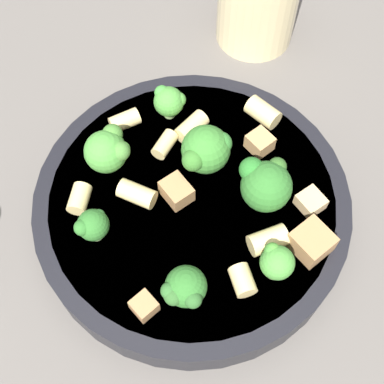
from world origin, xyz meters
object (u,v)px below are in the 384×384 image
at_px(rigatoni_4, 125,121).
at_px(rigatoni_0, 263,112).
at_px(rigatoni_2, 137,194).
at_px(broccoli_floret_4, 184,288).
at_px(rigatoni_6, 165,144).
at_px(chicken_chunk_1, 144,306).
at_px(broccoli_floret_0, 169,101).
at_px(rigatoni_7, 79,199).
at_px(chicken_chunk_2, 312,242).
at_px(broccoli_floret_3, 206,150).
at_px(chicken_chunk_0, 311,202).
at_px(broccoli_floret_5, 265,184).
at_px(pasta_bowl, 192,206).
at_px(broccoli_floret_6, 276,262).
at_px(rigatoni_1, 192,127).
at_px(rigatoni_5, 268,240).
at_px(drinking_glass, 258,1).
at_px(broccoli_floret_2, 93,225).
at_px(chicken_chunk_4, 260,143).
at_px(chicken_chunk_3, 177,191).
at_px(broccoli_floret_1, 108,150).
at_px(rigatoni_3, 243,280).

bearing_deg(rigatoni_4, rigatoni_0, 151.04).
bearing_deg(rigatoni_2, broccoli_floret_4, 82.59).
distance_m(rigatoni_6, chicken_chunk_1, 0.14).
xyz_separation_m(broccoli_floret_0, chicken_chunk_1, (0.11, 0.14, -0.01)).
relative_size(rigatoni_7, chicken_chunk_2, 0.83).
bearing_deg(broccoli_floret_3, chicken_chunk_0, 123.57).
height_order(broccoli_floret_5, rigatoni_7, broccoli_floret_5).
relative_size(pasta_bowl, broccoli_floret_0, 8.21).
relative_size(broccoli_floret_6, rigatoni_0, 1.19).
xyz_separation_m(broccoli_floret_0, rigatoni_1, (-0.01, 0.03, -0.01)).
bearing_deg(rigatoni_7, rigatoni_0, 176.51).
relative_size(broccoli_floret_6, rigatoni_5, 1.19).
relative_size(broccoli_floret_0, drinking_glass, 0.31).
height_order(broccoli_floret_2, chicken_chunk_4, broccoli_floret_2).
distance_m(rigatoni_1, rigatoni_6, 0.03).
relative_size(broccoli_floret_4, chicken_chunk_1, 2.11).
xyz_separation_m(broccoli_floret_6, rigatoni_5, (-0.01, -0.02, -0.01)).
relative_size(pasta_bowl, broccoli_floret_6, 7.51).
distance_m(broccoli_floret_5, chicken_chunk_3, 0.07).
bearing_deg(broccoli_floret_0, rigatoni_6, 52.13).
distance_m(rigatoni_5, chicken_chunk_0, 0.05).
bearing_deg(rigatoni_5, chicken_chunk_4, -122.18).
xyz_separation_m(broccoli_floret_1, chicken_chunk_3, (-0.03, 0.05, -0.02)).
height_order(rigatoni_2, rigatoni_4, rigatoni_2).
height_order(rigatoni_0, rigatoni_7, rigatoni_0).
relative_size(broccoli_floret_5, rigatoni_3, 2.07).
bearing_deg(rigatoni_1, chicken_chunk_3, 46.65).
bearing_deg(broccoli_floret_5, broccoli_floret_6, 61.58).
height_order(pasta_bowl, broccoli_floret_5, broccoli_floret_5).
xyz_separation_m(broccoli_floret_4, rigatoni_5, (-0.08, -0.00, -0.01)).
xyz_separation_m(rigatoni_7, chicken_chunk_0, (-0.15, 0.10, -0.00)).
distance_m(broccoli_floret_3, chicken_chunk_4, 0.05).
xyz_separation_m(rigatoni_2, chicken_chunk_2, (-0.09, 0.11, 0.00)).
xyz_separation_m(broccoli_floret_3, rigatoni_2, (0.06, -0.00, -0.02)).
xyz_separation_m(broccoli_floret_1, chicken_chunk_1, (0.04, 0.12, -0.02)).
bearing_deg(chicken_chunk_4, rigatoni_2, -6.56).
bearing_deg(rigatoni_6, rigatoni_3, 83.94).
relative_size(broccoli_floret_5, chicken_chunk_4, 2.31).
bearing_deg(rigatoni_5, drinking_glass, -124.19).
distance_m(broccoli_floret_0, rigatoni_1, 0.03).
bearing_deg(broccoli_floret_5, chicken_chunk_2, 97.23).
distance_m(rigatoni_1, rigatoni_7, 0.11).
bearing_deg(rigatoni_7, pasta_bowl, 150.39).
height_order(broccoli_floret_1, chicken_chunk_2, broccoli_floret_1).
bearing_deg(chicken_chunk_4, broccoli_floret_6, 59.26).
distance_m(rigatoni_7, chicken_chunk_2, 0.18).
height_order(broccoli_floret_5, broccoli_floret_6, broccoli_floret_5).
distance_m(rigatoni_3, rigatoni_4, 0.17).
height_order(broccoli_floret_5, chicken_chunk_4, broccoli_floret_5).
relative_size(broccoli_floret_5, chicken_chunk_1, 2.72).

